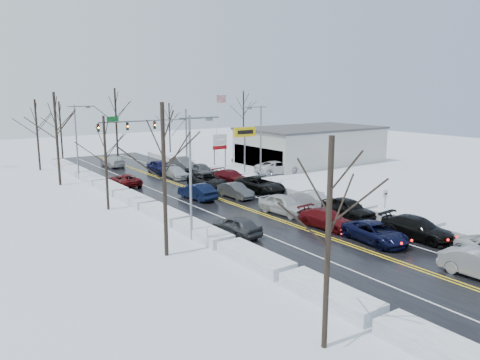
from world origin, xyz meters
TOP-DOWN VIEW (x-y plane):
  - ground at (0.00, 0.00)m, footprint 160.00×160.00m
  - road_surface at (0.00, 2.00)m, footprint 14.00×84.00m
  - snow_bank_left at (-7.60, 2.00)m, footprint 1.85×72.00m
  - snow_bank_right at (7.60, 2.00)m, footprint 1.85×72.00m
  - traffic_signal_mast at (3.45, 27.99)m, footprint 13.28×0.39m
  - tires_plus_sign at (10.50, 15.99)m, footprint 3.20×0.34m
  - used_vehicles_sign at (10.50, 22.00)m, footprint 2.20×0.22m
  - speed_limit_sign at (8.20, -8.00)m, footprint 0.55×0.09m
  - flagpole at (15.17, 30.00)m, footprint 1.87×1.20m
  - dealership_building at (23.98, 18.00)m, footprint 20.40×12.40m
  - streetlight_ne at (8.30, 10.00)m, footprint 3.20×0.25m
  - streetlight_sw at (-8.30, -4.00)m, footprint 3.20×0.25m
  - streetlight_nw at (-8.30, 24.00)m, footprint 3.20×0.25m
  - tree_left_a at (-11.00, -20.00)m, footprint 3.60×3.60m
  - tree_left_b at (-11.50, -6.00)m, footprint 4.00×4.00m
  - tree_left_c at (-10.50, 8.00)m, footprint 3.40×3.40m
  - tree_left_d at (-11.20, 22.00)m, footprint 4.20×4.20m
  - tree_left_e at (-10.80, 34.00)m, footprint 3.80×3.80m
  - tree_far_b at (-6.00, 41.00)m, footprint 3.60×3.60m
  - tree_far_c at (2.00, 39.00)m, footprint 4.40×4.40m
  - tree_far_d at (12.00, 40.50)m, footprint 3.40×3.40m
  - tree_far_e at (28.00, 41.00)m, footprint 4.20×4.20m
  - queued_car_2 at (1.91, -12.15)m, footprint 2.86×5.37m
  - queued_car_3 at (1.67, -7.64)m, footprint 2.42×5.18m
  - queued_car_4 at (1.63, -2.42)m, footprint 2.59×5.26m
  - queued_car_5 at (1.68, 5.21)m, footprint 1.77×4.54m
  - queued_car_6 at (1.74, 10.76)m, footprint 3.33×6.32m
  - queued_car_7 at (1.73, 18.33)m, footprint 2.29×4.91m
  - queued_car_8 at (1.59, 22.54)m, footprint 2.12×5.04m
  - queued_car_11 at (5.10, -13.33)m, footprint 2.60×5.66m
  - queued_car_12 at (5.22, -6.54)m, footprint 2.17×5.11m
  - queued_car_13 at (5.19, -2.34)m, footprint 2.18×4.80m
  - queued_car_14 at (5.27, 5.80)m, footprint 3.22×6.23m
  - queued_car_15 at (5.37, 11.49)m, footprint 2.60×5.53m
  - queued_car_16 at (5.13, 17.79)m, footprint 2.45×4.79m
  - queued_car_17 at (5.29, 23.29)m, footprint 2.08×5.28m
  - oncoming_car_0 at (-1.80, 6.86)m, footprint 2.09×4.99m
  - oncoming_car_1 at (-5.35, 17.11)m, footprint 2.49×5.13m
  - oncoming_car_2 at (-1.65, 31.17)m, footprint 2.26×5.29m
  - oncoming_car_3 at (-5.26, -5.08)m, footprint 2.24×4.57m
  - parked_car_0 at (13.95, 13.50)m, footprint 6.26×3.36m
  - parked_car_1 at (17.00, 17.13)m, footprint 2.55×5.12m
  - parked_car_2 at (14.95, 22.92)m, footprint 1.60×3.94m

SIDE VIEW (x-z plane):
  - ground at x=0.00m, z-range 0.00..0.00m
  - snow_bank_left at x=-7.60m, z-range -0.38..0.38m
  - snow_bank_right at x=7.60m, z-range -0.38..0.38m
  - queued_car_2 at x=1.91m, z-range -0.72..0.72m
  - queued_car_3 at x=1.67m, z-range -0.73..0.73m
  - queued_car_4 at x=1.63m, z-range -0.86..0.86m
  - queued_car_5 at x=1.68m, z-range -0.74..0.74m
  - queued_car_6 at x=1.74m, z-range -0.85..0.85m
  - queued_car_7 at x=1.73m, z-range -0.69..0.69m
  - queued_car_8 at x=1.59m, z-range -0.85..0.85m
  - queued_car_11 at x=5.10m, z-range -0.80..0.80m
  - queued_car_12 at x=5.22m, z-range -0.86..0.86m
  - queued_car_13 at x=5.19m, z-range -0.76..0.76m
  - queued_car_14 at x=5.27m, z-range -0.84..0.84m
  - queued_car_15 at x=5.37m, z-range -0.78..0.78m
  - queued_car_16 at x=5.13m, z-range -0.78..0.78m
  - queued_car_17 at x=5.29m, z-range -0.86..0.86m
  - oncoming_car_0 at x=-1.80m, z-range -0.80..0.80m
  - oncoming_car_1 at x=-5.35m, z-range -0.70..0.70m
  - oncoming_car_2 at x=-1.65m, z-range -0.76..0.76m
  - oncoming_car_3 at x=-5.26m, z-range -0.75..0.75m
  - parked_car_0 at x=13.95m, z-range -0.83..0.83m
  - parked_car_1 at x=17.00m, z-range -0.71..0.71m
  - parked_car_2 at x=14.95m, z-range -0.67..0.67m
  - road_surface at x=0.00m, z-range 0.00..0.01m
  - speed_limit_sign at x=8.20m, z-range 0.46..2.81m
  - dealership_building at x=23.98m, z-range 0.01..5.31m
  - used_vehicles_sign at x=10.50m, z-range 0.99..5.64m
  - tires_plus_sign at x=10.50m, z-range 1.99..7.99m
  - streetlight_ne at x=8.30m, z-range 0.81..9.81m
  - streetlight_sw at x=-8.30m, z-range 0.81..9.81m
  - streetlight_nw at x=-8.30m, z-range 0.81..9.81m
  - traffic_signal_mast at x=3.45m, z-range 1.48..9.48m
  - flagpole at x=15.17m, z-range 0.93..10.93m
  - tree_left_c at x=-10.50m, z-range 1.69..10.19m
  - tree_far_d at x=12.00m, z-range 1.69..10.19m
  - tree_left_a at x=-11.00m, z-range 1.79..10.79m
  - tree_far_b at x=-6.00m, z-range 1.79..10.79m
  - tree_left_e at x=-10.80m, z-range 1.89..11.39m
  - tree_left_b at x=-11.50m, z-range 1.99..11.99m
  - tree_left_d at x=-11.20m, z-range 2.08..12.58m
  - tree_far_e at x=28.00m, z-range 2.08..12.58m
  - tree_far_c at x=2.00m, z-range 2.18..13.18m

